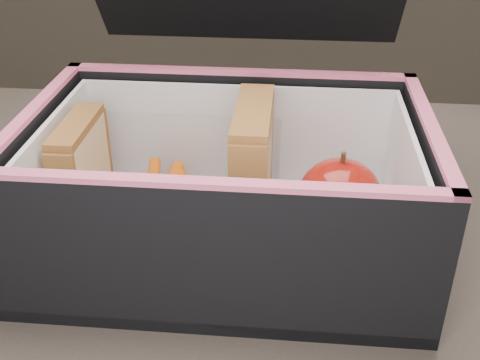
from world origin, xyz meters
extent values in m
cube|color=brown|center=(0.00, 0.00, 0.73)|extent=(1.20, 0.80, 0.03)
cube|color=#DCBD8A|center=(-0.14, 0.05, 0.81)|extent=(0.01, 0.08, 0.09)
cube|color=#D36866|center=(-0.14, 0.05, 0.81)|extent=(0.01, 0.08, 0.08)
cube|color=#DCBD8A|center=(-0.13, 0.05, 0.81)|extent=(0.01, 0.08, 0.09)
cube|color=brown|center=(-0.14, 0.05, 0.86)|extent=(0.02, 0.09, 0.01)
cube|color=#DCBD8A|center=(0.00, 0.05, 0.82)|extent=(0.01, 0.10, 0.11)
cube|color=#D36866|center=(0.01, 0.05, 0.82)|extent=(0.01, 0.10, 0.10)
cube|color=#DCBD8A|center=(0.02, 0.05, 0.82)|extent=(0.01, 0.10, 0.11)
cube|color=brown|center=(0.01, 0.05, 0.88)|extent=(0.03, 0.10, 0.01)
cylinder|color=#D14F06|center=(-0.06, 0.03, 0.78)|extent=(0.01, 0.09, 0.01)
cylinder|color=#D14F06|center=(-0.07, 0.05, 0.79)|extent=(0.02, 0.09, 0.01)
cylinder|color=#D14F06|center=(-0.08, 0.07, 0.80)|extent=(0.03, 0.09, 0.01)
cylinder|color=#D14F06|center=(-0.08, 0.07, 0.78)|extent=(0.02, 0.09, 0.01)
cylinder|color=#D14F06|center=(-0.06, 0.05, 0.79)|extent=(0.03, 0.09, 0.01)
cylinder|color=#D14F06|center=(-0.06, 0.05, 0.80)|extent=(0.03, 0.09, 0.01)
cylinder|color=#D14F06|center=(-0.07, 0.04, 0.78)|extent=(0.03, 0.09, 0.01)
cylinder|color=#D14F06|center=(-0.08, 0.05, 0.79)|extent=(0.02, 0.09, 0.01)
cylinder|color=#D14F06|center=(-0.06, 0.06, 0.80)|extent=(0.01, 0.09, 0.01)
cylinder|color=#D14F06|center=(-0.06, 0.08, 0.78)|extent=(0.03, 0.09, 0.01)
cube|color=white|center=(0.08, 0.05, 0.77)|extent=(0.08, 0.08, 0.01)
ellipsoid|color=#960900|center=(0.09, 0.05, 0.81)|extent=(0.07, 0.07, 0.07)
cylinder|color=#452C18|center=(0.09, 0.05, 0.84)|extent=(0.00, 0.01, 0.01)
camera|label=1|loc=(0.04, -0.39, 1.07)|focal=45.00mm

